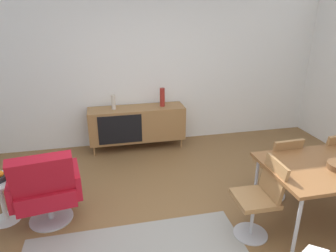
{
  "coord_description": "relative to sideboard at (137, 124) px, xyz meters",
  "views": [
    {
      "loc": [
        -0.7,
        -2.45,
        2.23
      ],
      "look_at": [
        -0.0,
        0.69,
        0.99
      ],
      "focal_mm": 31.94,
      "sensor_mm": 36.0,
      "label": 1
    }
  ],
  "objects": [
    {
      "name": "ground_plane",
      "position": [
        0.18,
        -2.3,
        -0.44
      ],
      "size": [
        8.32,
        8.32,
        0.0
      ],
      "primitive_type": "plane",
      "color": "brown"
    },
    {
      "name": "wall_back",
      "position": [
        0.18,
        0.3,
        0.96
      ],
      "size": [
        6.8,
        0.12,
        2.8
      ],
      "primitive_type": "cube",
      "color": "white",
      "rests_on": "ground_plane"
    },
    {
      "name": "sideboard",
      "position": [
        0.0,
        0.0,
        0.0
      ],
      "size": [
        1.6,
        0.45,
        0.72
      ],
      "color": "olive",
      "rests_on": "ground_plane"
    },
    {
      "name": "vase_cobalt",
      "position": [
        -0.37,
        0.0,
        0.4
      ],
      "size": [
        0.07,
        0.07,
        0.24
      ],
      "color": "beige",
      "rests_on": "sideboard"
    },
    {
      "name": "vase_sculptural_dark",
      "position": [
        0.44,
        0.0,
        0.44
      ],
      "size": [
        0.08,
        0.08,
        0.31
      ],
      "color": "maroon",
      "rests_on": "sideboard"
    },
    {
      "name": "dining_chair_near_window",
      "position": [
        0.96,
        -2.44,
        0.03
      ],
      "size": [
        0.43,
        0.41,
        0.86
      ],
      "color": "#9E7042",
      "rests_on": "ground_plane"
    },
    {
      "name": "dining_chair_back_left",
      "position": [
        1.5,
        -1.88,
        0.03
      ],
      "size": [
        0.42,
        0.44,
        0.86
      ],
      "color": "#9E7042",
      "rests_on": "ground_plane"
    },
    {
      "name": "dining_chair_back_right",
      "position": [
        2.2,
        -1.88,
        0.03
      ],
      "size": [
        0.42,
        0.44,
        0.86
      ],
      "color": "#9E7042",
      "rests_on": "ground_plane"
    },
    {
      "name": "lounge_chair_red",
      "position": [
        -1.2,
        -1.78,
        0.03
      ],
      "size": [
        0.78,
        0.73,
        0.95
      ],
      "color": "red",
      "rests_on": "ground_plane"
    },
    {
      "name": "side_table_round",
      "position": [
        -1.71,
        -1.62,
        -0.12
      ],
      "size": [
        0.44,
        0.44,
        0.52
      ],
      "color": "white",
      "rests_on": "ground_plane"
    }
  ]
}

